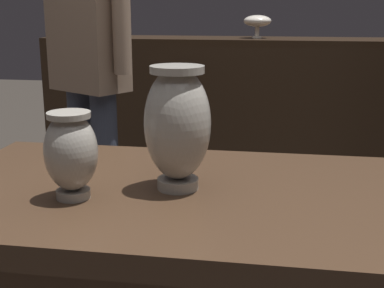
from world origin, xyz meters
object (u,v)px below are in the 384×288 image
Objects in this scene: shelf_vase_far_left at (89,20)px; visitor_near_left at (89,50)px; vase_centerpiece at (177,124)px; shelf_vase_center at (257,21)px; vase_left_accent at (71,152)px.

visitor_near_left is at bearing -70.29° from shelf_vase_far_left.
shelf_vase_far_left is at bearing 114.20° from vase_centerpiece.
vase_centerpiece is 1.43× the size of shelf_vase_far_left.
shelf_vase_far_left is at bearing -178.64° from shelf_vase_center.
shelf_vase_center is (0.06, 2.20, 0.15)m from vase_centerpiece.
vase_centerpiece is 0.15× the size of visitor_near_left.
vase_left_accent is at bearing -96.50° from shelf_vase_center.
visitor_near_left is (-0.37, 1.13, 0.11)m from vase_left_accent.
vase_centerpiece is 1.60× the size of shelf_vase_center.
vase_left_accent is at bearing 138.18° from visitor_near_left.
visitor_near_left reaches higher than shelf_vase_far_left.
shelf_vase_far_left is 1.21m from visitor_near_left.
shelf_vase_far_left is (-0.78, 2.27, 0.19)m from vase_left_accent.
vase_centerpiece is 1.47× the size of vase_left_accent.
shelf_vase_center is at bearing 1.36° from shelf_vase_far_left.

